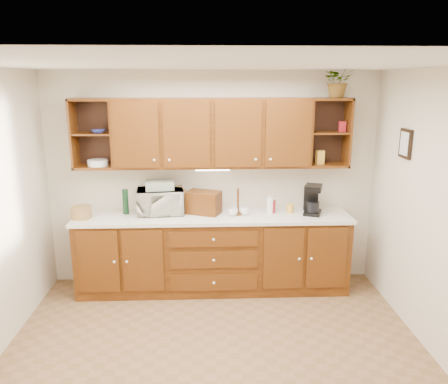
{
  "coord_description": "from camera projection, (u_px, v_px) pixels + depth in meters",
  "views": [
    {
      "loc": [
        -0.07,
        -3.49,
        2.47
      ],
      "look_at": [
        0.12,
        1.15,
        1.29
      ],
      "focal_mm": 35.0,
      "sensor_mm": 36.0,
      "label": 1
    }
  ],
  "objects": [
    {
      "name": "right_wall",
      "position": [
        448.0,
        222.0,
        3.75
      ],
      "size": [
        0.0,
        3.5,
        3.5
      ],
      "primitive_type": "plane",
      "rotation": [
        1.57,
        0.0,
        -1.57
      ],
      "color": "beige",
      "rests_on": "floor"
    },
    {
      "name": "upper_cabinets",
      "position": [
        213.0,
        133.0,
        5.06
      ],
      "size": [
        3.2,
        0.33,
        0.8
      ],
      "color": "#381806",
      "rests_on": "back_wall"
    },
    {
      "name": "canister_yellow",
      "position": [
        290.0,
        208.0,
        5.24
      ],
      "size": [
        0.09,
        0.09,
        0.1
      ],
      "primitive_type": "cylinder",
      "rotation": [
        0.0,
        0.0,
        -0.11
      ],
      "color": "gold",
      "rests_on": "countertop"
    },
    {
      "name": "potted_plant",
      "position": [
        339.0,
        81.0,
        4.93
      ],
      "size": [
        0.34,
        0.3,
        0.38
      ],
      "primitive_type": "imported",
      "rotation": [
        0.0,
        0.0,
        0.01
      ],
      "color": "#999999",
      "rests_on": "upper_cabinets"
    },
    {
      "name": "base_cabinets",
      "position": [
        213.0,
        253.0,
        5.28
      ],
      "size": [
        3.2,
        0.6,
        0.9
      ],
      "primitive_type": "cube",
      "color": "#381806",
      "rests_on": "floor"
    },
    {
      "name": "floor",
      "position": [
        216.0,
        360.0,
        3.99
      ],
      "size": [
        4.0,
        4.0,
        0.0
      ],
      "primitive_type": "plane",
      "color": "brown",
      "rests_on": "ground"
    },
    {
      "name": "wine_bottle",
      "position": [
        126.0,
        202.0,
        5.17
      ],
      "size": [
        0.08,
        0.08,
        0.3
      ],
      "primitive_type": "cylinder",
      "rotation": [
        0.0,
        0.0,
        0.18
      ],
      "color": "black",
      "rests_on": "countertop"
    },
    {
      "name": "undercabinet_light",
      "position": [
        213.0,
        169.0,
        5.11
      ],
      "size": [
        0.4,
        0.05,
        0.02
      ],
      "primitive_type": "cube",
      "color": "white",
      "rests_on": "upper_cabinets"
    },
    {
      "name": "bread_box",
      "position": [
        204.0,
        202.0,
        5.19
      ],
      "size": [
        0.45,
        0.37,
        0.27
      ],
      "primitive_type": "cube",
      "rotation": [
        0.0,
        0.0,
        -0.38
      ],
      "color": "#381806",
      "rests_on": "countertop"
    },
    {
      "name": "wicker_basket",
      "position": [
        81.0,
        212.0,
        5.02
      ],
      "size": [
        0.27,
        0.27,
        0.14
      ],
      "primitive_type": "cylinder",
      "rotation": [
        0.0,
        0.0,
        -0.16
      ],
      "color": "#9F7742",
      "rests_on": "countertop"
    },
    {
      "name": "framed_picture",
      "position": [
        406.0,
        144.0,
        4.48
      ],
      "size": [
        0.03,
        0.24,
        0.3
      ],
      "primitive_type": "cube",
      "color": "black",
      "rests_on": "right_wall"
    },
    {
      "name": "canister_white",
      "position": [
        270.0,
        205.0,
        5.2
      ],
      "size": [
        0.08,
        0.08,
        0.2
      ],
      "primitive_type": "cylinder",
      "rotation": [
        0.0,
        0.0,
        -0.01
      ],
      "color": "white",
      "rests_on": "countertop"
    },
    {
      "name": "pantry_box_yellow",
      "position": [
        320.0,
        157.0,
        5.16
      ],
      "size": [
        0.1,
        0.09,
        0.16
      ],
      "primitive_type": "cube",
      "rotation": [
        0.0,
        0.0,
        0.18
      ],
      "color": "gold",
      "rests_on": "upper_cabinets"
    },
    {
      "name": "canister_red",
      "position": [
        271.0,
        206.0,
        5.23
      ],
      "size": [
        0.11,
        0.11,
        0.15
      ],
      "primitive_type": "cylinder",
      "rotation": [
        0.0,
        0.0,
        0.07
      ],
      "color": "maroon",
      "rests_on": "countertop"
    },
    {
      "name": "towel_stack",
      "position": [
        160.0,
        185.0,
        5.13
      ],
      "size": [
        0.36,
        0.28,
        0.1
      ],
      "primitive_type": "cube",
      "rotation": [
        0.0,
        0.0,
        0.14
      ],
      "color": "tan",
      "rests_on": "microwave"
    },
    {
      "name": "mug_tree",
      "position": [
        238.0,
        210.0,
        5.17
      ],
      "size": [
        0.29,
        0.28,
        0.31
      ],
      "rotation": [
        0.0,
        0.0,
        -0.33
      ],
      "color": "#381806",
      "rests_on": "countertop"
    },
    {
      "name": "plate_stack",
      "position": [
        98.0,
        163.0,
        5.07
      ],
      "size": [
        0.29,
        0.29,
        0.07
      ],
      "primitive_type": "cylinder",
      "rotation": [
        0.0,
        0.0,
        -0.24
      ],
      "color": "white",
      "rests_on": "upper_cabinets"
    },
    {
      "name": "bowl_stack",
      "position": [
        98.0,
        131.0,
        4.96
      ],
      "size": [
        0.17,
        0.17,
        0.04
      ],
      "primitive_type": "imported",
      "rotation": [
        0.0,
        0.0,
        0.1
      ],
      "color": "navy",
      "rests_on": "upper_cabinets"
    },
    {
      "name": "coffee_maker",
      "position": [
        312.0,
        200.0,
        5.17
      ],
      "size": [
        0.26,
        0.3,
        0.35
      ],
      "rotation": [
        0.0,
        0.0,
        -0.35
      ],
      "color": "black",
      "rests_on": "countertop"
    },
    {
      "name": "countertop",
      "position": [
        213.0,
        217.0,
        5.16
      ],
      "size": [
        3.24,
        0.64,
        0.04
      ],
      "primitive_type": "cube",
      "color": "silver",
      "rests_on": "base_cabinets"
    },
    {
      "name": "pantry_box_red",
      "position": [
        342.0,
        126.0,
        5.1
      ],
      "size": [
        0.09,
        0.08,
        0.12
      ],
      "primitive_type": "cube",
      "rotation": [
        0.0,
        0.0,
        -0.08
      ],
      "color": "maroon",
      "rests_on": "upper_cabinets"
    },
    {
      "name": "microwave",
      "position": [
        160.0,
        201.0,
        5.18
      ],
      "size": [
        0.58,
        0.42,
        0.3
      ],
      "primitive_type": "imported",
      "rotation": [
        0.0,
        0.0,
        0.11
      ],
      "color": "beige",
      "rests_on": "countertop"
    },
    {
      "name": "woven_tray",
      "position": [
        176.0,
        210.0,
        5.31
      ],
      "size": [
        0.34,
        0.17,
        0.32
      ],
      "primitive_type": "cylinder",
      "rotation": [
        1.36,
        0.0,
        -0.27
      ],
      "color": "#9F7742",
      "rests_on": "countertop"
    },
    {
      "name": "back_wall",
      "position": [
        212.0,
        180.0,
        5.36
      ],
      "size": [
        4.0,
        0.0,
        4.0
      ],
      "primitive_type": "plane",
      "rotation": [
        1.57,
        0.0,
        0.0
      ],
      "color": "beige",
      "rests_on": "floor"
    },
    {
      "name": "ceiling",
      "position": [
        215.0,
        64.0,
        3.35
      ],
      "size": [
        4.0,
        4.0,
        0.0
      ],
      "primitive_type": "plane",
      "rotation": [
        3.14,
        0.0,
        0.0
      ],
      "color": "white",
      "rests_on": "back_wall"
    }
  ]
}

